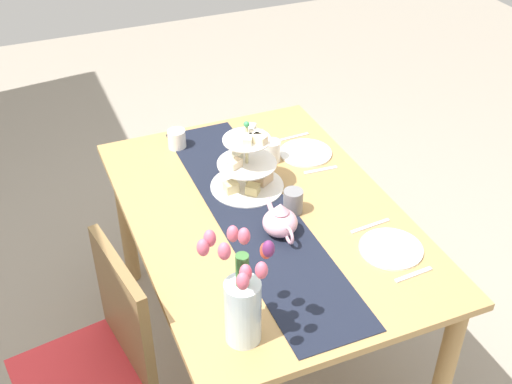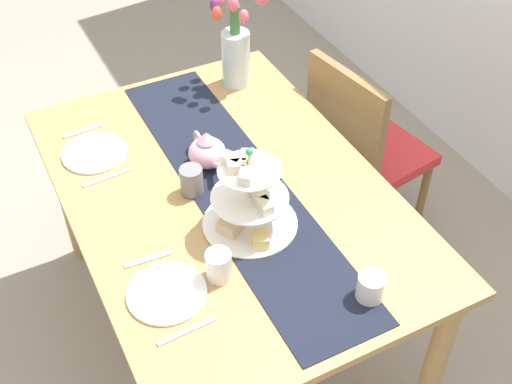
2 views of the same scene
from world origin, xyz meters
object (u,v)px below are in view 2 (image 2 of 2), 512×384
object	(u,v)px
tulip_vase	(236,46)
knife_right	(186,331)
cream_jug	(371,287)
fork_left	(83,131)
dining_table	(227,213)
mug_grey	(192,180)
dinner_plate_left	(94,153)
mug_white_text	(219,266)
teapot	(207,151)
tiered_cake_stand	(250,203)
chair_left	(361,147)
fork_right	(149,259)
knife_left	(107,178)
dinner_plate_right	(167,293)

from	to	relation	value
tulip_vase	knife_right	size ratio (longest dim) A/B	2.48
cream_jug	fork_left	bearing A→B (deg)	-155.54
dining_table	mug_grey	xyz separation A→B (m)	(-0.04, -0.10, 0.16)
dinner_plate_left	mug_white_text	xyz separation A→B (m)	(0.71, 0.16, 0.04)
teapot	knife_right	distance (m)	0.70
fork_left	tulip_vase	bearing A→B (deg)	93.20
tiered_cake_stand	fork_left	distance (m)	0.79
dining_table	mug_white_text	size ratio (longest dim) A/B	15.63
chair_left	mug_white_text	xyz separation A→B (m)	(0.57, -0.91, 0.31)
tulip_vase	dinner_plate_left	xyz separation A→B (m)	(0.18, -0.65, -0.16)
cream_jug	fork_right	size ratio (longest dim) A/B	0.57
knife_left	mug_grey	bearing A→B (deg)	50.10
chair_left	tiered_cake_stand	bearing A→B (deg)	-59.79
fork_left	chair_left	bearing A→B (deg)	75.20
dinner_plate_right	fork_right	size ratio (longest dim) A/B	1.53
tiered_cake_stand	fork_right	xyz separation A→B (m)	(-0.01, -0.33, -0.10)
fork_right	tulip_vase	bearing A→B (deg)	138.78
teapot	knife_left	size ratio (longest dim) A/B	1.40
tiered_cake_stand	tulip_vase	world-z (taller)	tulip_vase
fork_left	cream_jug	bearing A→B (deg)	24.46
dinner_plate_right	chair_left	bearing A→B (deg)	117.86
mug_white_text	teapot	bearing A→B (deg)	159.88
dining_table	fork_right	bearing A→B (deg)	-62.22
tulip_vase	dinner_plate_right	distance (m)	1.10
dinner_plate_left	knife_left	world-z (taller)	dinner_plate_left
mug_white_text	fork_right	bearing A→B (deg)	-133.79
tiered_cake_stand	mug_white_text	xyz separation A→B (m)	(0.14, -0.17, -0.05)
knife_left	knife_right	xyz separation A→B (m)	(0.70, 0.00, 0.00)
tulip_vase	mug_grey	size ratio (longest dim) A/B	4.43
dining_table	teapot	size ratio (longest dim) A/B	6.23
tulip_vase	knife_left	distance (m)	0.74
knife_left	knife_right	distance (m)	0.70
dinner_plate_left	teapot	bearing A→B (deg)	54.91
dining_table	dinner_plate_left	xyz separation A→B (m)	(-0.38, -0.33, 0.11)
dining_table	dinner_plate_right	distance (m)	0.48
chair_left	tulip_vase	distance (m)	0.68
teapot	knife_right	bearing A→B (deg)	-28.65
cream_jug	mug_white_text	xyz separation A→B (m)	(-0.26, -0.35, 0.01)
tulip_vase	knife_right	distance (m)	1.22
tulip_vase	knife_right	bearing A→B (deg)	-32.15
teapot	knife_left	xyz separation A→B (m)	(-0.09, -0.33, -0.06)
chair_left	knife_right	bearing A→B (deg)	-56.39
fork_left	mug_white_text	distance (m)	0.87
dinner_plate_left	mug_grey	size ratio (longest dim) A/B	2.42
fork_left	knife_left	size ratio (longest dim) A/B	0.88
fork_left	knife_right	size ratio (longest dim) A/B	0.88
dining_table	teapot	bearing A→B (deg)	180.00
mug_white_text	dining_table	bearing A→B (deg)	152.18
fork_left	dinner_plate_right	size ratio (longest dim) A/B	0.65
mug_grey	chair_left	bearing A→B (deg)	103.63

